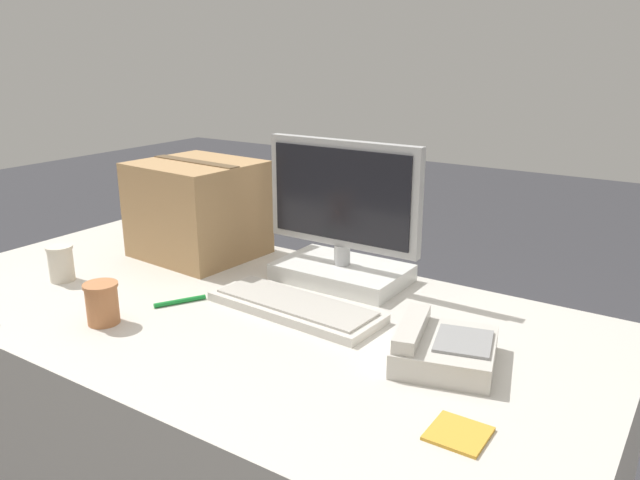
% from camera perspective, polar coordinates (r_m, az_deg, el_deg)
% --- Properties ---
extents(office_desk, '(1.80, 0.90, 0.73)m').
position_cam_1_polar(office_desk, '(1.75, -7.20, -17.06)').
color(office_desk, beige).
rests_on(office_desk, ground_plane).
extents(monitor, '(0.45, 0.22, 0.39)m').
position_cam_1_polar(monitor, '(1.69, 2.04, 0.81)').
color(monitor, white).
rests_on(monitor, office_desk).
extents(keyboard, '(0.45, 0.19, 0.03)m').
position_cam_1_polar(keyboard, '(1.53, -2.29, -6.07)').
color(keyboard, beige).
rests_on(keyboard, office_desk).
extents(desk_phone, '(0.24, 0.25, 0.08)m').
position_cam_1_polar(desk_phone, '(1.31, 11.10, -9.71)').
color(desk_phone, beige).
rests_on(desk_phone, office_desk).
extents(paper_cup_left, '(0.07, 0.07, 0.10)m').
position_cam_1_polar(paper_cup_left, '(1.86, -22.61, -1.96)').
color(paper_cup_left, beige).
rests_on(paper_cup_left, office_desk).
extents(paper_cup_right, '(0.08, 0.08, 0.10)m').
position_cam_1_polar(paper_cup_right, '(1.54, -19.29, -5.47)').
color(paper_cup_right, '#BC7547').
rests_on(paper_cup_right, office_desk).
extents(cardboard_box, '(0.36, 0.34, 0.29)m').
position_cam_1_polar(cardboard_box, '(1.95, -11.10, 2.81)').
color(cardboard_box, tan).
rests_on(cardboard_box, office_desk).
extents(pen_marker, '(0.07, 0.12, 0.01)m').
position_cam_1_polar(pen_marker, '(1.62, -12.67, -5.48)').
color(pen_marker, '#198C33').
rests_on(pen_marker, office_desk).
extents(sticky_note_pad, '(0.10, 0.10, 0.01)m').
position_cam_1_polar(sticky_note_pad, '(1.11, 12.53, -16.89)').
color(sticky_note_pad, gold).
rests_on(sticky_note_pad, office_desk).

